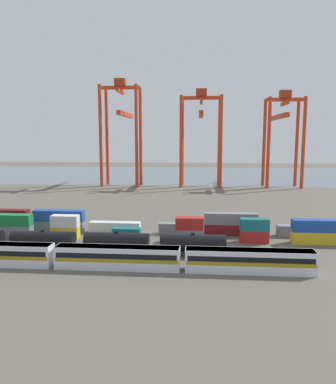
{
  "coord_description": "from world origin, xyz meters",
  "views": [
    {
      "loc": [
        11.82,
        -83.48,
        22.29
      ],
      "look_at": [
        3.08,
        22.6,
        6.73
      ],
      "focal_mm": 34.85,
      "sensor_mm": 36.0,
      "label": 1
    }
  ],
  "objects_px": {
    "freight_tank_row": "(80,242)",
    "passenger_train": "(117,256)",
    "shipping_container_2": "(65,232)",
    "shipping_container_19": "(290,231)",
    "shipping_container_9": "(321,238)",
    "gantry_crane_east": "(282,128)",
    "shipping_container_0": "(6,231)",
    "shipping_container_4": "(127,234)",
    "gantry_crane_central": "(201,127)",
    "gantry_crane_west": "(122,123)"
  },
  "relations": [
    {
      "from": "passenger_train",
      "to": "freight_tank_row",
      "type": "bearing_deg",
      "value": 138.75
    },
    {
      "from": "shipping_container_0",
      "to": "gantry_crane_west",
      "type": "relative_size",
      "value": 0.25
    },
    {
      "from": "passenger_train",
      "to": "gantry_crane_central",
      "type": "relative_size",
      "value": 1.5
    },
    {
      "from": "gantry_crane_central",
      "to": "shipping_container_0",
      "type": "bearing_deg",
      "value": -114.68
    },
    {
      "from": "shipping_container_19",
      "to": "gantry_crane_west",
      "type": "height_order",
      "value": "gantry_crane_west"
    },
    {
      "from": "shipping_container_9",
      "to": "passenger_train",
      "type": "bearing_deg",
      "value": -155.09
    },
    {
      "from": "gantry_crane_west",
      "to": "gantry_crane_central",
      "type": "relative_size",
      "value": 1.11
    },
    {
      "from": "shipping_container_4",
      "to": "shipping_container_0",
      "type": "bearing_deg",
      "value": 180.0
    },
    {
      "from": "shipping_container_0",
      "to": "gantry_crane_east",
      "type": "relative_size",
      "value": 0.28
    },
    {
      "from": "gantry_crane_west",
      "to": "gantry_crane_east",
      "type": "relative_size",
      "value": 1.14
    },
    {
      "from": "shipping_container_2",
      "to": "gantry_crane_central",
      "type": "bearing_deg",
      "value": 72.49
    },
    {
      "from": "freight_tank_row",
      "to": "shipping_container_2",
      "type": "distance_m",
      "value": 12.25
    },
    {
      "from": "shipping_container_0",
      "to": "gantry_crane_central",
      "type": "height_order",
      "value": "gantry_crane_central"
    },
    {
      "from": "shipping_container_9",
      "to": "gantry_crane_east",
      "type": "bearing_deg",
      "value": 83.02
    },
    {
      "from": "shipping_container_0",
      "to": "shipping_container_19",
      "type": "distance_m",
      "value": 64.68
    },
    {
      "from": "shipping_container_2",
      "to": "gantry_crane_central",
      "type": "xyz_separation_m",
      "value": [
        30.41,
        96.39,
        25.92
      ]
    },
    {
      "from": "shipping_container_4",
      "to": "gantry_crane_west",
      "type": "bearing_deg",
      "value": 102.0
    },
    {
      "from": "shipping_container_2",
      "to": "gantry_crane_east",
      "type": "height_order",
      "value": "gantry_crane_east"
    },
    {
      "from": "shipping_container_0",
      "to": "shipping_container_19",
      "type": "xyz_separation_m",
      "value": [
        64.44,
        5.56,
        0.0
      ]
    },
    {
      "from": "shipping_container_2",
      "to": "gantry_crane_east",
      "type": "bearing_deg",
      "value": 55.32
    },
    {
      "from": "shipping_container_2",
      "to": "shipping_container_19",
      "type": "xyz_separation_m",
      "value": [
        50.57,
        5.56,
        0.0
      ]
    },
    {
      "from": "freight_tank_row",
      "to": "shipping_container_2",
      "type": "height_order",
      "value": "freight_tank_row"
    },
    {
      "from": "passenger_train",
      "to": "gantry_crane_central",
      "type": "bearing_deg",
      "value": 82.78
    },
    {
      "from": "shipping_container_0",
      "to": "shipping_container_4",
      "type": "height_order",
      "value": "same"
    },
    {
      "from": "shipping_container_9",
      "to": "gantry_crane_central",
      "type": "relative_size",
      "value": 0.27
    },
    {
      "from": "shipping_container_9",
      "to": "gantry_crane_east",
      "type": "height_order",
      "value": "gantry_crane_east"
    },
    {
      "from": "shipping_container_0",
      "to": "shipping_container_9",
      "type": "xyz_separation_m",
      "value": [
        69.37,
        0.0,
        0.0
      ]
    },
    {
      "from": "shipping_container_19",
      "to": "gantry_crane_east",
      "type": "xyz_separation_m",
      "value": [
        16.85,
        91.86,
        25.4
      ]
    },
    {
      "from": "shipping_container_4",
      "to": "shipping_container_2",
      "type": "bearing_deg",
      "value": 180.0
    },
    {
      "from": "shipping_container_2",
      "to": "passenger_train",
      "type": "bearing_deg",
      "value": -49.22
    },
    {
      "from": "shipping_container_2",
      "to": "gantry_crane_central",
      "type": "distance_m",
      "value": 104.34
    },
    {
      "from": "shipping_container_4",
      "to": "gantry_crane_east",
      "type": "bearing_deg",
      "value": 61.21
    },
    {
      "from": "passenger_train",
      "to": "gantry_crane_east",
      "type": "relative_size",
      "value": 1.53
    },
    {
      "from": "gantry_crane_west",
      "to": "gantry_crane_east",
      "type": "xyz_separation_m",
      "value": [
        74.02,
        1.09,
        -2.52
      ]
    },
    {
      "from": "shipping_container_2",
      "to": "shipping_container_4",
      "type": "relative_size",
      "value": 1.0
    },
    {
      "from": "shipping_container_4",
      "to": "gantry_crane_central",
      "type": "relative_size",
      "value": 0.14
    },
    {
      "from": "shipping_container_19",
      "to": "gantry_crane_central",
      "type": "bearing_deg",
      "value": 102.51
    },
    {
      "from": "freight_tank_row",
      "to": "shipping_container_9",
      "type": "relative_size",
      "value": 4.67
    },
    {
      "from": "shipping_container_9",
      "to": "shipping_container_2",
      "type": "bearing_deg",
      "value": 180.0
    },
    {
      "from": "shipping_container_2",
      "to": "shipping_container_19",
      "type": "distance_m",
      "value": 50.88
    },
    {
      "from": "passenger_train",
      "to": "shipping_container_0",
      "type": "bearing_deg",
      "value": 148.26
    },
    {
      "from": "freight_tank_row",
      "to": "passenger_train",
      "type": "bearing_deg",
      "value": -41.25
    },
    {
      "from": "gantry_crane_central",
      "to": "gantry_crane_east",
      "type": "distance_m",
      "value": 37.03
    },
    {
      "from": "passenger_train",
      "to": "gantry_crane_east",
      "type": "height_order",
      "value": "gantry_crane_east"
    },
    {
      "from": "freight_tank_row",
      "to": "gantry_crane_west",
      "type": "xyz_separation_m",
      "value": [
        -13.21,
        106.61,
        27.06
      ]
    },
    {
      "from": "shipping_container_2",
      "to": "gantry_crane_west",
      "type": "height_order",
      "value": "gantry_crane_west"
    },
    {
      "from": "gantry_crane_east",
      "to": "shipping_container_19",
      "type": "bearing_deg",
      "value": -100.39
    },
    {
      "from": "freight_tank_row",
      "to": "shipping_container_9",
      "type": "height_order",
      "value": "freight_tank_row"
    },
    {
      "from": "gantry_crane_central",
      "to": "freight_tank_row",
      "type": "bearing_deg",
      "value": -102.58
    },
    {
      "from": "shipping_container_19",
      "to": "gantry_crane_west",
      "type": "relative_size",
      "value": 0.12
    }
  ]
}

